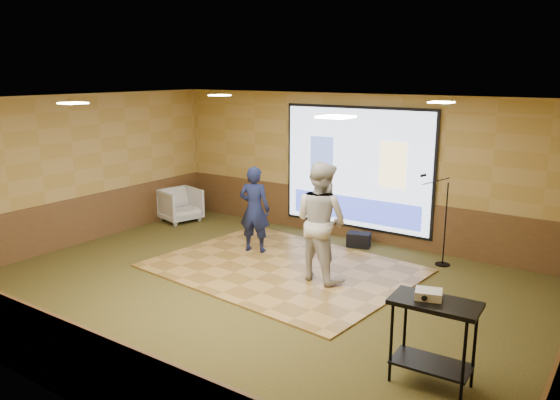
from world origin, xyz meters
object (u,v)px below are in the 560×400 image
Objects in this scene: projector_screen at (356,170)px; dance_floor at (283,268)px; player_left at (254,209)px; mic_stand at (441,238)px; projector at (429,294)px; duffel_bag at (359,240)px; player_right at (321,221)px; av_table at (434,326)px; banquet_chair at (180,205)px.

projector_screen reaches higher than dance_floor.
player_left is (-0.96, 0.45, 0.85)m from dance_floor.
player_left is at bearing -168.44° from mic_stand.
projector reaches higher than duffel_bag.
player_right is at bearing -76.35° from projector_screen.
av_table is at bearing 154.06° from player_right.
banquet_chair is (-2.81, 0.84, -0.48)m from player_left.
projector reaches higher than av_table.
mic_stand is at bearing 89.01° from projector.
mic_stand reaches higher than av_table.
dance_floor is 2.63× the size of player_left.
dance_floor is 5.13× the size of banquet_chair.
dance_floor is at bearing 148.47° from av_table.
player_right is at bearing -138.23° from mic_stand.
duffel_bag is at bearing 125.72° from av_table.
av_table is at bearing -31.53° from dance_floor.
mic_stand reaches higher than banquet_chair.
player_right reaches higher than dance_floor.
banquet_chair reaches higher than duffel_bag.
player_right is 7.00× the size of projector.
projector_screen reaches higher than mic_stand.
projector reaches higher than banquet_chair.
player_left is 3.48m from mic_stand.
projector_screen reaches higher than projector.
projector is at bearing -100.04° from banquet_chair.
player_right is 1.21× the size of mic_stand.
player_right reaches higher than mic_stand.
player_right reaches higher than projector.
projector_screen is 2.31m from player_left.
player_left is at bearing 154.98° from dance_floor.
banquet_chair is at bearing 173.41° from mic_stand.
projector_screen is 5.52m from av_table.
av_table is 0.61× the size of mic_stand.
projector_screen is at bearing 125.83° from av_table.
projector is (3.34, -2.07, 1.03)m from dance_floor.
player_right is 2.34× the size of banquet_chair.
projector_screen is 1.43m from duffel_bag.
projector_screen is 2.00× the size of player_left.
projector_screen is at bearing -60.10° from banquet_chair.
projector_screen reaches higher than player_right.
duffel_bag is at bearing 74.21° from dance_floor.
av_table is (3.20, -4.44, -0.77)m from projector_screen.
banquet_chair is at bearing 137.73° from projector.
player_left reaches higher than dance_floor.
projector_screen reaches higher than player_left.
player_right reaches higher than av_table.
player_left is at bearing -5.10° from player_right.
player_right is 1.99× the size of av_table.
player_left is 4.99m from projector.
projector_screen is 1.67× the size of player_right.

